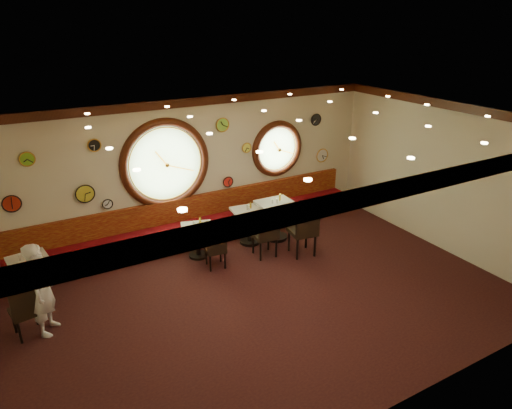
{
  "coord_description": "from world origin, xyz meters",
  "views": [
    {
      "loc": [
        -3.49,
        -6.07,
        4.76
      ],
      "look_at": [
        0.38,
        0.8,
        1.5
      ],
      "focal_mm": 32.0,
      "sensor_mm": 36.0,
      "label": 1
    }
  ],
  "objects_px": {
    "chair_a": "(25,306)",
    "waiter": "(42,289)",
    "table_a": "(31,272)",
    "condiment_a_salt": "(20,258)",
    "condiment_c_pepper": "(249,208)",
    "condiment_c_bottle": "(251,205)",
    "table_b": "(198,238)",
    "table_c": "(250,222)",
    "chair_c": "(267,230)",
    "condiment_b_pepper": "(200,225)",
    "condiment_b_bottle": "(200,221)",
    "condiment_a_pepper": "(28,258)",
    "condiment_a_bottle": "(30,252)",
    "condiment_c_salt": "(247,207)",
    "chair_d": "(305,225)",
    "condiment_d_pepper": "(277,201)",
    "condiment_d_salt": "(272,202)",
    "condiment_d_bottle": "(280,197)",
    "condiment_b_salt": "(194,224)",
    "table_d": "(277,216)",
    "chair_b": "(216,245)"
  },
  "relations": [
    {
      "from": "condiment_d_salt",
      "to": "condiment_a_bottle",
      "type": "distance_m",
      "value": 4.96
    },
    {
      "from": "table_c",
      "to": "table_b",
      "type": "bearing_deg",
      "value": -178.93
    },
    {
      "from": "table_c",
      "to": "condiment_c_salt",
      "type": "height_order",
      "value": "condiment_c_salt"
    },
    {
      "from": "chair_d",
      "to": "condiment_a_pepper",
      "type": "bearing_deg",
      "value": 175.42
    },
    {
      "from": "condiment_d_salt",
      "to": "condiment_b_pepper",
      "type": "distance_m",
      "value": 1.77
    },
    {
      "from": "condiment_b_bottle",
      "to": "table_b",
      "type": "bearing_deg",
      "value": -150.31
    },
    {
      "from": "condiment_a_bottle",
      "to": "condiment_b_bottle",
      "type": "xyz_separation_m",
      "value": [
        3.24,
        -0.22,
        -0.02
      ]
    },
    {
      "from": "condiment_b_pepper",
      "to": "condiment_a_bottle",
      "type": "height_order",
      "value": "condiment_a_bottle"
    },
    {
      "from": "condiment_b_salt",
      "to": "condiment_c_pepper",
      "type": "height_order",
      "value": "condiment_c_pepper"
    },
    {
      "from": "chair_c",
      "to": "condiment_c_bottle",
      "type": "bearing_deg",
      "value": 88.24
    },
    {
      "from": "chair_c",
      "to": "condiment_d_salt",
      "type": "height_order",
      "value": "chair_c"
    },
    {
      "from": "chair_a",
      "to": "waiter",
      "type": "xyz_separation_m",
      "value": [
        0.28,
        0.01,
        0.21
      ]
    },
    {
      "from": "condiment_c_salt",
      "to": "condiment_a_bottle",
      "type": "relative_size",
      "value": 0.69
    },
    {
      "from": "chair_a",
      "to": "condiment_d_pepper",
      "type": "relative_size",
      "value": 5.77
    },
    {
      "from": "table_d",
      "to": "condiment_c_salt",
      "type": "xyz_separation_m",
      "value": [
        -0.67,
        0.17,
        0.29
      ]
    },
    {
      "from": "condiment_b_bottle",
      "to": "condiment_b_salt",
      "type": "bearing_deg",
      "value": 174.72
    },
    {
      "from": "table_b",
      "to": "condiment_b_bottle",
      "type": "xyz_separation_m",
      "value": [
        0.1,
        0.06,
        0.35
      ]
    },
    {
      "from": "table_c",
      "to": "chair_a",
      "type": "xyz_separation_m",
      "value": [
        -4.63,
        -1.16,
        0.08
      ]
    },
    {
      "from": "table_b",
      "to": "condiment_c_bottle",
      "type": "distance_m",
      "value": 1.42
    },
    {
      "from": "condiment_d_salt",
      "to": "condiment_b_bottle",
      "type": "height_order",
      "value": "condiment_d_salt"
    },
    {
      "from": "table_a",
      "to": "condiment_c_salt",
      "type": "relative_size",
      "value": 7.29
    },
    {
      "from": "waiter",
      "to": "condiment_b_pepper",
      "type": "bearing_deg",
      "value": -42.96
    },
    {
      "from": "chair_c",
      "to": "condiment_d_pepper",
      "type": "height_order",
      "value": "chair_c"
    },
    {
      "from": "condiment_a_pepper",
      "to": "condiment_a_bottle",
      "type": "xyz_separation_m",
      "value": [
        0.05,
        0.16,
        0.03
      ]
    },
    {
      "from": "table_a",
      "to": "condiment_d_bottle",
      "type": "bearing_deg",
      "value": -1.67
    },
    {
      "from": "condiment_b_pepper",
      "to": "condiment_b_bottle",
      "type": "bearing_deg",
      "value": 63.59
    },
    {
      "from": "table_c",
      "to": "table_d",
      "type": "relative_size",
      "value": 0.92
    },
    {
      "from": "table_a",
      "to": "condiment_d_pepper",
      "type": "xyz_separation_m",
      "value": [
        5.1,
        -0.27,
        0.47
      ]
    },
    {
      "from": "condiment_d_pepper",
      "to": "condiment_d_bottle",
      "type": "bearing_deg",
      "value": 38.11
    },
    {
      "from": "table_d",
      "to": "condiment_b_pepper",
      "type": "bearing_deg",
      "value": 179.12
    },
    {
      "from": "condiment_d_salt",
      "to": "waiter",
      "type": "relative_size",
      "value": 0.06
    },
    {
      "from": "condiment_d_pepper",
      "to": "condiment_d_bottle",
      "type": "relative_size",
      "value": 0.72
    },
    {
      "from": "table_a",
      "to": "waiter",
      "type": "xyz_separation_m",
      "value": [
        0.12,
        -1.29,
        0.33
      ]
    },
    {
      "from": "chair_d",
      "to": "condiment_d_pepper",
      "type": "relative_size",
      "value": 7.11
    },
    {
      "from": "condiment_a_pepper",
      "to": "condiment_d_salt",
      "type": "bearing_deg",
      "value": -1.97
    },
    {
      "from": "chair_b",
      "to": "condiment_b_bottle",
      "type": "xyz_separation_m",
      "value": [
        -0.03,
        0.71,
        0.25
      ]
    },
    {
      "from": "table_b",
      "to": "condiment_b_salt",
      "type": "bearing_deg",
      "value": 121.93
    },
    {
      "from": "condiment_c_bottle",
      "to": "condiment_d_bottle",
      "type": "distance_m",
      "value": 0.72
    },
    {
      "from": "chair_c",
      "to": "waiter",
      "type": "relative_size",
      "value": 0.44
    },
    {
      "from": "table_d",
      "to": "chair_a",
      "type": "xyz_separation_m",
      "value": [
        -5.27,
        -1.05,
        0.03
      ]
    },
    {
      "from": "table_a",
      "to": "condiment_d_bottle",
      "type": "xyz_separation_m",
      "value": [
        5.25,
        -0.15,
        0.5
      ]
    },
    {
      "from": "condiment_c_pepper",
      "to": "condiment_c_bottle",
      "type": "height_order",
      "value": "condiment_c_bottle"
    },
    {
      "from": "table_b",
      "to": "condiment_d_bottle",
      "type": "height_order",
      "value": "condiment_d_bottle"
    },
    {
      "from": "table_a",
      "to": "condiment_b_pepper",
      "type": "distance_m",
      "value": 3.26
    },
    {
      "from": "table_b",
      "to": "condiment_c_salt",
      "type": "distance_m",
      "value": 1.31
    },
    {
      "from": "table_b",
      "to": "table_c",
      "type": "distance_m",
      "value": 1.27
    },
    {
      "from": "condiment_a_pepper",
      "to": "condiment_a_salt",
      "type": "bearing_deg",
      "value": 153.93
    },
    {
      "from": "condiment_b_pepper",
      "to": "condiment_d_bottle",
      "type": "bearing_deg",
      "value": 2.21
    },
    {
      "from": "table_a",
      "to": "condiment_a_salt",
      "type": "xyz_separation_m",
      "value": [
        -0.12,
        0.0,
        0.32
      ]
    },
    {
      "from": "table_a",
      "to": "condiment_a_bottle",
      "type": "xyz_separation_m",
      "value": [
        0.06,
        0.1,
        0.34
      ]
    }
  ]
}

